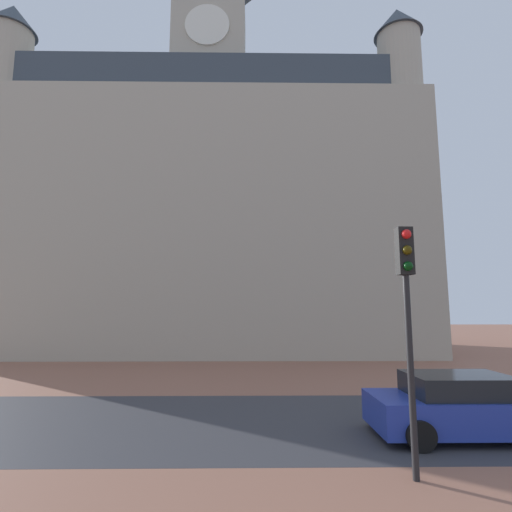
% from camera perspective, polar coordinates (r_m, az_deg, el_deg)
% --- Properties ---
extents(ground_plane, '(120.00, 120.00, 0.00)m').
position_cam_1_polar(ground_plane, '(11.53, 0.41, -22.77)').
color(ground_plane, '#93604C').
extents(street_asphalt_strip, '(120.00, 6.02, 0.00)m').
position_cam_1_polar(street_asphalt_strip, '(11.12, 0.46, -23.32)').
color(street_asphalt_strip, '#38383D').
rests_on(street_asphalt_strip, ground_plane).
extents(landmark_building, '(29.42, 13.37, 32.07)m').
position_cam_1_polar(landmark_building, '(29.81, -6.76, 6.52)').
color(landmark_building, '#B2A893').
rests_on(landmark_building, ground_plane).
extents(car_blue, '(4.12, 2.06, 1.43)m').
position_cam_1_polar(car_blue, '(10.86, 27.98, -19.10)').
color(car_blue, '#23389E').
rests_on(car_blue, ground_plane).
extents(traffic_light_pole, '(0.28, 0.34, 4.51)m').
position_cam_1_polar(traffic_light_pole, '(7.69, 21.53, -5.95)').
color(traffic_light_pole, black).
rests_on(traffic_light_pole, ground_plane).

